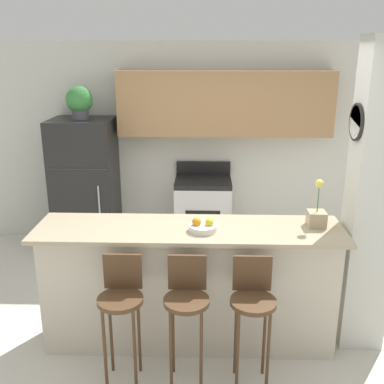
{
  "coord_description": "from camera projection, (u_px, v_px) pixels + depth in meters",
  "views": [
    {
      "loc": [
        0.13,
        -3.39,
        2.44
      ],
      "look_at": [
        0.0,
        0.79,
        1.11
      ],
      "focal_mm": 42.0,
      "sensor_mm": 36.0,
      "label": 1
    }
  ],
  "objects": [
    {
      "name": "bar_stool_right",
      "position": [
        253.0,
        304.0,
        3.28
      ],
      "size": [
        0.34,
        0.34,
        1.0
      ],
      "color": "#4C331E",
      "rests_on": "ground_plane"
    },
    {
      "name": "refrigerator",
      "position": [
        86.0,
        186.0,
        5.57
      ],
      "size": [
        0.75,
        0.67,
        1.66
      ],
      "color": "black",
      "rests_on": "ground_plane"
    },
    {
      "name": "orchid_vase",
      "position": [
        317.0,
        215.0,
        3.65
      ],
      "size": [
        0.14,
        0.14,
        0.4
      ],
      "color": "tan",
      "rests_on": "counter_bar"
    },
    {
      "name": "stove_range",
      "position": [
        203.0,
        213.0,
        5.69
      ],
      "size": [
        0.69,
        0.59,
        1.07
      ],
      "color": "silver",
      "rests_on": "ground_plane"
    },
    {
      "name": "fruit_bowl",
      "position": [
        203.0,
        227.0,
        3.57
      ],
      "size": [
        0.23,
        0.23,
        0.11
      ],
      "color": "silver",
      "rests_on": "counter_bar"
    },
    {
      "name": "pillar_right",
      "position": [
        372.0,
        202.0,
        3.58
      ],
      "size": [
        0.38,
        0.32,
        2.55
      ],
      "color": "silver",
      "rests_on": "ground_plane"
    },
    {
      "name": "wall_back",
      "position": [
        208.0,
        128.0,
        5.61
      ],
      "size": [
        5.6,
        0.38,
        2.55
      ],
      "color": "silver",
      "rests_on": "ground_plane"
    },
    {
      "name": "bar_stool_left",
      "position": [
        121.0,
        302.0,
        3.3
      ],
      "size": [
        0.34,
        0.34,
        1.0
      ],
      "color": "#4C331E",
      "rests_on": "ground_plane"
    },
    {
      "name": "counter_bar",
      "position": [
        189.0,
        285.0,
        3.81
      ],
      "size": [
        2.52,
        0.63,
        1.06
      ],
      "color": "beige",
      "rests_on": "ground_plane"
    },
    {
      "name": "potted_plant_on_fridge",
      "position": [
        79.0,
        101.0,
        5.26
      ],
      "size": [
        0.31,
        0.31,
        0.38
      ],
      "color": "#4C4C51",
      "rests_on": "refrigerator"
    },
    {
      "name": "ground_plane",
      "position": [
        189.0,
        339.0,
        3.97
      ],
      "size": [
        14.0,
        14.0,
        0.0
      ],
      "primitive_type": "plane",
      "color": "beige"
    },
    {
      "name": "bar_stool_mid",
      "position": [
        187.0,
        303.0,
        3.29
      ],
      "size": [
        0.34,
        0.34,
        1.0
      ],
      "color": "#4C331E",
      "rests_on": "ground_plane"
    }
  ]
}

